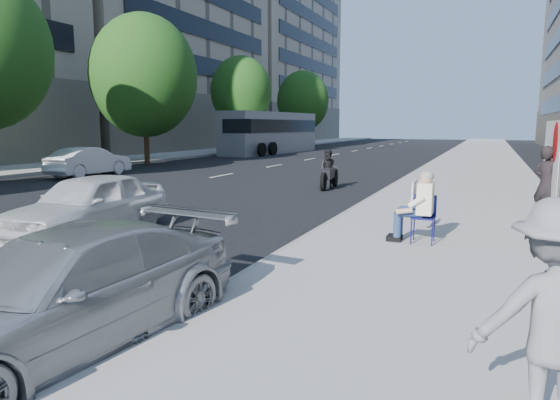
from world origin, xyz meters
The scene contains 16 objects.
ground centered at (0.00, 0.00, 0.00)m, with size 160.00×160.00×0.00m, color black.
near_sidewalk centered at (4.00, 20.00, 0.07)m, with size 5.00×120.00×0.15m, color #ACA8A1.
far_sidewalk centered at (-16.75, 20.00, 0.07)m, with size 4.50×120.00×0.15m, color #ACA8A1.
far_bldg_north centered at (-30.00, 62.00, 14.00)m, with size 22.00×28.00×28.00m, color tan.
tree_far_c centered at (-13.70, 18.00, 5.02)m, with size 6.00×6.00×8.47m.
tree_far_d centered at (-13.70, 30.00, 4.89)m, with size 4.80×4.80×7.65m.
tree_far_e centered at (-13.70, 44.00, 4.78)m, with size 5.40×5.40×7.89m.
seated_protester centered at (3.49, 3.41, 0.87)m, with size 0.83×1.12×1.31m.
jogger centered at (5.10, -2.08, 0.97)m, with size 1.06×0.61×1.64m, color slate.
pedestrian_woman centered at (5.80, 6.46, 0.98)m, with size 0.61×0.40×1.66m, color black.
protest_banner centered at (5.91, 6.90, 1.40)m, with size 0.08×3.06×2.20m.
parked_sedan centered at (0.80, -2.14, 0.60)m, with size 1.68×4.13×1.20m, color #A2A4A9.
white_sedan_near centered at (-2.82, 2.00, 0.65)m, with size 1.53×3.81×1.30m, color silver.
white_sedan_mid centered at (-11.82, 11.48, 0.65)m, with size 1.37×3.94×1.30m, color white.
motorcycle centered at (-0.62, 11.30, 0.64)m, with size 0.75×2.05×1.42m.
bus centered at (-11.97, 31.89, 1.64)m, with size 3.64×12.25×3.30m.
Camera 1 is at (4.64, -5.69, 2.24)m, focal length 32.00 mm.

